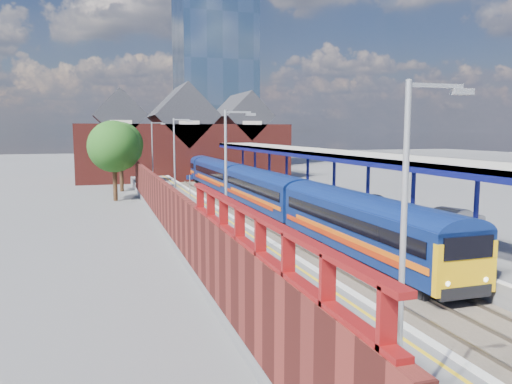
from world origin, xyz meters
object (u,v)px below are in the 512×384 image
lamp_post_d (154,150)px  platform_sign (190,185)px  parked_car_red (440,217)px  lamp_post_a (409,237)px  parked_car_blue (430,221)px  lamp_post_c (176,158)px  parked_car_silver (454,220)px  train (239,180)px  lamp_post_b (229,176)px  parked_car_dark (377,203)px

lamp_post_d → platform_sign: (1.36, -14.00, -2.30)m
parked_car_red → platform_sign: bearing=44.0°
lamp_post_a → parked_car_blue: lamp_post_a is taller
lamp_post_c → parked_car_silver: bearing=-44.1°
train → lamp_post_b: size_ratio=9.42×
parked_car_silver → parked_car_blue: (-0.82, 1.18, -0.21)m
train → parked_car_blue: train is taller
parked_car_silver → lamp_post_b: bearing=76.9°
parked_car_silver → platform_sign: bearing=17.8°
train → lamp_post_b: (-7.86, -26.20, 2.87)m
parked_car_blue → parked_car_red: bearing=-66.1°
parked_car_dark → lamp_post_d: bearing=42.3°
parked_car_silver → lamp_post_d: bearing=4.2°
parked_car_blue → lamp_post_a: bearing=136.0°
lamp_post_b → lamp_post_c: (0.00, 16.00, 0.00)m
lamp_post_b → parked_car_blue: bearing=13.6°
lamp_post_a → parked_car_red: lamp_post_a is taller
parked_car_silver → lamp_post_a: bearing=116.8°
platform_sign → parked_car_red: bearing=-46.0°
parked_car_red → parked_car_silver: bearing=165.5°
lamp_post_d → parked_car_blue: lamp_post_d is taller
parked_car_silver → parked_car_dark: 8.24m
lamp_post_b → lamp_post_d: size_ratio=1.00×
lamp_post_a → parked_car_dark: 28.33m
lamp_post_b → platform_sign: (1.36, 18.00, -2.30)m
lamp_post_d → lamp_post_b: bearing=-90.0°
parked_car_dark → parked_car_red: bearing=-163.9°
lamp_post_b → parked_car_dark: lamp_post_b is taller
train → platform_sign: size_ratio=26.36×
parked_car_blue → platform_sign: bearing=33.7°
lamp_post_c → parked_car_blue: (13.54, -12.72, -3.43)m
lamp_post_d → parked_car_blue: size_ratio=1.72×
parked_car_red → parked_car_dark: parked_car_dark is taller
parked_car_red → parked_car_dark: size_ratio=0.78×
train → parked_car_red: size_ratio=18.44×
lamp_post_a → parked_car_silver: size_ratio=1.50×
train → lamp_post_c: size_ratio=9.42×
lamp_post_a → parked_car_blue: bearing=51.9°
lamp_post_b → parked_car_silver: (14.36, 2.10, -3.22)m
lamp_post_d → parked_car_dark: bearing=-56.9°
lamp_post_b → parked_car_red: (14.86, 4.04, -3.38)m
train → parked_car_silver: (6.50, -24.10, -0.35)m
platform_sign → parked_car_blue: bearing=-50.4°
lamp_post_d → parked_car_red: bearing=-62.0°
lamp_post_d → parked_car_silver: lamp_post_d is taller
train → lamp_post_d: bearing=143.6°
lamp_post_d → parked_car_silver: (14.36, -29.90, -3.22)m
parked_car_blue → parked_car_dark: bearing=-10.5°
lamp_post_b → train: bearing=73.3°
lamp_post_a → parked_car_silver: bearing=48.3°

